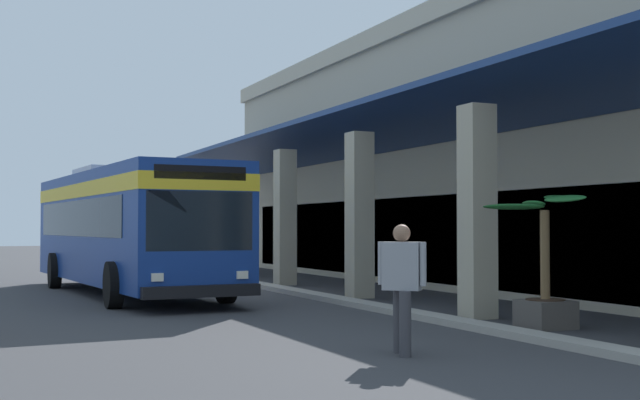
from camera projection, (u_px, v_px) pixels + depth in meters
ground at (443, 284)px, 25.53m from camera, size 120.00×120.00×0.00m
curb_strip at (284, 290)px, 22.38m from camera, size 36.31×0.50×0.12m
plaza_building at (570, 155)px, 26.36m from camera, size 30.56×14.90×7.97m
transit_bus at (128, 222)px, 21.68m from camera, size 11.36×3.37×3.34m
pedestrian at (402, 281)px, 11.33m from camera, size 0.58×0.52×1.76m
potted_palm at (545, 292)px, 14.30m from camera, size 1.78×1.86×2.31m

